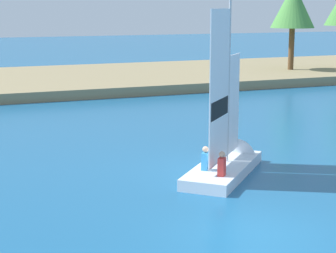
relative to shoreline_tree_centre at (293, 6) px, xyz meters
The scene contains 4 objects.
ground_plane 34.27m from the shoreline_tree_centre, 124.96° to the right, with size 200.00×200.00×0.00m, color #195684.
shore_bank 20.22m from the shoreline_tree_centre, behind, with size 80.00×15.51×0.63m, color #897A56.
shoreline_tree_centre is the anchor object (origin of this frame).
sailboat 28.33m from the shoreline_tree_centre, 127.55° to the right, with size 4.58×4.69×6.79m.
Camera 1 is at (-6.95, -11.85, 5.50)m, focal length 62.78 mm.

